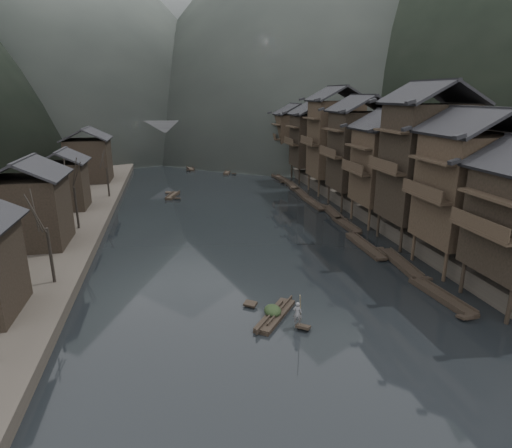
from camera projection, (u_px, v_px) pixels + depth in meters
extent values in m
plane|color=black|center=(267.00, 278.00, 35.89)|extent=(300.00, 300.00, 0.00)
cube|color=#2D2823|center=(403.00, 172.00, 79.71)|extent=(40.00, 200.00, 1.80)
cylinder|color=black|center=(509.00, 306.00, 28.42)|extent=(0.30, 0.30, 2.90)
cylinder|color=black|center=(463.00, 277.00, 32.92)|extent=(0.30, 0.30, 2.90)
cylinder|color=black|center=(494.00, 274.00, 33.44)|extent=(0.30, 0.30, 2.90)
cube|color=black|center=(483.00, 231.00, 29.17)|extent=(1.20, 5.70, 0.25)
cylinder|color=black|center=(445.00, 266.00, 34.98)|extent=(0.30, 0.30, 2.90)
cylinder|color=black|center=(413.00, 247.00, 39.49)|extent=(0.30, 0.30, 2.90)
cylinder|color=black|center=(475.00, 264.00, 35.50)|extent=(0.30, 0.30, 2.90)
cylinder|color=black|center=(440.00, 245.00, 40.00)|extent=(0.30, 0.30, 2.90)
cube|color=black|center=(470.00, 189.00, 36.12)|extent=(7.00, 6.00, 9.06)
cube|color=black|center=(426.00, 196.00, 35.50)|extent=(1.20, 5.70, 0.25)
cylinder|color=black|center=(401.00, 239.00, 41.55)|extent=(0.30, 0.30, 2.90)
cylinder|color=black|center=(378.00, 225.00, 46.05)|extent=(0.30, 0.30, 2.90)
cylinder|color=black|center=(427.00, 237.00, 42.07)|extent=(0.30, 0.30, 2.90)
cylinder|color=black|center=(402.00, 223.00, 46.57)|extent=(0.30, 0.30, 2.90)
cube|color=black|center=(424.00, 163.00, 42.35)|extent=(7.00, 6.00, 11.31)
cube|color=black|center=(387.00, 170.00, 41.77)|extent=(1.20, 5.70, 0.25)
cylinder|color=black|center=(369.00, 219.00, 48.11)|extent=(0.30, 0.30, 2.90)
cylinder|color=black|center=(352.00, 209.00, 52.62)|extent=(0.30, 0.30, 2.90)
cylinder|color=black|center=(392.00, 218.00, 48.63)|extent=(0.30, 0.30, 2.90)
cylinder|color=black|center=(373.00, 207.00, 53.13)|extent=(0.30, 0.30, 2.90)
cube|color=black|center=(389.00, 166.00, 49.34)|extent=(7.00, 6.00, 8.39)
cube|color=black|center=(356.00, 171.00, 48.72)|extent=(1.20, 5.70, 0.25)
cylinder|color=black|center=(342.00, 202.00, 55.62)|extent=(0.30, 0.30, 2.90)
cylinder|color=black|center=(329.00, 194.00, 60.12)|extent=(0.30, 0.30, 2.90)
cylinder|color=black|center=(362.00, 201.00, 56.13)|extent=(0.30, 0.30, 2.90)
cylinder|color=black|center=(347.00, 193.00, 60.63)|extent=(0.30, 0.30, 2.90)
cube|color=black|center=(360.00, 151.00, 56.61)|extent=(7.00, 6.00, 10.00)
cube|color=black|center=(331.00, 155.00, 56.01)|extent=(1.20, 5.70, 0.25)
cylinder|color=black|center=(319.00, 188.00, 64.06)|extent=(0.30, 0.30, 2.90)
cylinder|color=black|center=(309.00, 182.00, 68.56)|extent=(0.30, 0.30, 2.90)
cylinder|color=black|center=(336.00, 187.00, 64.57)|extent=(0.30, 0.30, 2.90)
cylinder|color=black|center=(325.00, 181.00, 69.08)|extent=(0.30, 0.30, 2.90)
cube|color=black|center=(335.00, 139.00, 64.87)|extent=(7.00, 6.00, 11.22)
cube|color=black|center=(310.00, 144.00, 64.29)|extent=(1.20, 5.70, 0.25)
cylinder|color=black|center=(299.00, 176.00, 73.44)|extent=(0.30, 0.30, 2.90)
cylinder|color=black|center=(292.00, 171.00, 77.94)|extent=(0.30, 0.30, 2.90)
cylinder|color=black|center=(315.00, 175.00, 73.95)|extent=(0.30, 0.30, 2.90)
cylinder|color=black|center=(306.00, 171.00, 78.45)|extent=(0.30, 0.30, 2.90)
cube|color=black|center=(313.00, 141.00, 74.61)|extent=(7.00, 6.00, 8.79)
cube|color=black|center=(291.00, 144.00, 73.98)|extent=(1.20, 5.70, 0.25)
cylinder|color=black|center=(282.00, 165.00, 84.69)|extent=(0.30, 0.30, 2.90)
cylinder|color=black|center=(276.00, 161.00, 89.19)|extent=(0.30, 0.30, 2.90)
cylinder|color=black|center=(295.00, 165.00, 85.21)|extent=(0.30, 0.30, 2.90)
cylinder|color=black|center=(289.00, 161.00, 89.71)|extent=(0.30, 0.30, 2.90)
cube|color=black|center=(294.00, 136.00, 85.93)|extent=(7.00, 6.00, 8.29)
cube|color=black|center=(275.00, 138.00, 85.30)|extent=(1.20, 5.70, 0.25)
cube|color=black|center=(31.00, 209.00, 40.11)|extent=(6.00, 6.00, 6.50)
cube|color=black|center=(65.00, 184.00, 53.35)|extent=(5.00, 5.00, 5.80)
cube|color=black|center=(89.00, 159.00, 70.08)|extent=(6.50, 6.50, 6.80)
cylinder|color=black|center=(46.00, 253.00, 32.19)|extent=(0.24, 0.24, 4.35)
cylinder|color=black|center=(81.00, 205.00, 45.52)|extent=(0.24, 0.24, 4.50)
cylinder|color=black|center=(102.00, 181.00, 59.64)|extent=(0.24, 0.24, 4.04)
cube|color=black|center=(441.00, 297.00, 32.27)|extent=(1.70, 6.62, 0.30)
cube|color=black|center=(442.00, 295.00, 32.22)|extent=(1.74, 6.49, 0.10)
cube|color=black|center=(422.00, 278.00, 35.22)|extent=(1.01, 0.89, 0.34)
cube|color=black|center=(465.00, 316.00, 29.25)|extent=(1.01, 0.89, 0.34)
cube|color=black|center=(401.00, 264.00, 38.54)|extent=(1.61, 7.30, 0.30)
cube|color=black|center=(401.00, 262.00, 38.49)|extent=(1.65, 7.16, 0.10)
cube|color=black|center=(380.00, 249.00, 41.71)|extent=(1.00, 0.95, 0.36)
cube|color=black|center=(425.00, 278.00, 35.30)|extent=(1.00, 0.95, 0.36)
cube|color=black|center=(365.00, 247.00, 42.88)|extent=(1.11, 7.19, 0.30)
cube|color=black|center=(365.00, 245.00, 42.82)|extent=(1.16, 7.05, 0.10)
cube|color=black|center=(351.00, 235.00, 46.07)|extent=(0.94, 0.88, 0.36)
cube|color=black|center=(381.00, 258.00, 39.60)|extent=(0.94, 0.88, 0.36)
cube|color=black|center=(346.00, 225.00, 49.80)|extent=(1.25, 6.13, 0.30)
cube|color=black|center=(346.00, 224.00, 49.75)|extent=(1.30, 6.01, 0.10)
cube|color=black|center=(337.00, 217.00, 52.52)|extent=(0.95, 0.78, 0.33)
cube|color=black|center=(356.00, 232.00, 47.00)|extent=(0.95, 0.78, 0.33)
cube|color=black|center=(332.00, 213.00, 55.14)|extent=(1.63, 6.89, 0.30)
cube|color=black|center=(332.00, 211.00, 55.09)|extent=(1.67, 6.76, 0.10)
cube|color=black|center=(321.00, 205.00, 58.11)|extent=(1.00, 0.91, 0.35)
cube|color=black|center=(344.00, 218.00, 52.08)|extent=(1.00, 0.91, 0.35)
cube|color=black|center=(313.00, 204.00, 59.63)|extent=(1.25, 7.06, 0.30)
cube|color=black|center=(314.00, 202.00, 59.58)|extent=(1.30, 6.92, 0.10)
cube|color=black|center=(307.00, 197.00, 62.77)|extent=(0.95, 0.88, 0.35)
cube|color=black|center=(321.00, 209.00, 56.41)|extent=(0.95, 0.88, 0.35)
cube|color=black|center=(300.00, 193.00, 65.99)|extent=(1.55, 6.93, 0.30)
cube|color=black|center=(300.00, 192.00, 65.93)|extent=(1.60, 6.80, 0.10)
cube|color=black|center=(293.00, 188.00, 68.99)|extent=(0.99, 0.90, 0.35)
cube|color=black|center=(308.00, 197.00, 62.90)|extent=(0.99, 0.90, 0.35)
cube|color=black|center=(292.00, 186.00, 71.05)|extent=(1.52, 6.11, 0.30)
cube|color=black|center=(292.00, 185.00, 71.00)|extent=(1.57, 5.99, 0.10)
cube|color=black|center=(286.00, 182.00, 73.69)|extent=(0.99, 0.81, 0.33)
cube|color=black|center=(298.00, 189.00, 68.34)|extent=(0.99, 0.81, 0.33)
cube|color=black|center=(280.00, 179.00, 77.20)|extent=(1.85, 6.98, 0.30)
cube|color=black|center=(280.00, 178.00, 77.15)|extent=(1.89, 6.85, 0.10)
cube|color=black|center=(278.00, 175.00, 80.32)|extent=(1.02, 0.95, 0.35)
cube|color=black|center=(283.00, 181.00, 74.01)|extent=(1.02, 0.95, 0.35)
cube|color=black|center=(273.00, 173.00, 82.70)|extent=(1.20, 6.67, 0.30)
cube|color=black|center=(273.00, 172.00, 82.64)|extent=(1.25, 6.54, 0.10)
cube|color=black|center=(269.00, 170.00, 85.66)|extent=(0.95, 0.83, 0.34)
cube|color=black|center=(277.00, 175.00, 79.65)|extent=(0.95, 0.83, 0.34)
cube|color=black|center=(267.00, 167.00, 89.39)|extent=(1.62, 7.29, 0.30)
cube|color=black|center=(267.00, 166.00, 89.34)|extent=(1.67, 7.15, 0.10)
cube|color=black|center=(263.00, 164.00, 92.55)|extent=(1.00, 0.95, 0.36)
cube|color=black|center=(272.00, 169.00, 86.15)|extent=(1.00, 0.95, 0.36)
cube|color=black|center=(173.00, 196.00, 64.28)|extent=(2.31, 4.64, 0.30)
cube|color=black|center=(173.00, 195.00, 64.22)|extent=(2.33, 4.57, 0.10)
cube|color=black|center=(168.00, 192.00, 66.07)|extent=(0.98, 0.80, 0.29)
cube|color=black|center=(177.00, 198.00, 62.40)|extent=(0.98, 0.80, 0.29)
cube|color=black|center=(228.00, 172.00, 84.23)|extent=(2.58, 5.97, 0.30)
cube|color=black|center=(228.00, 171.00, 84.18)|extent=(2.60, 5.87, 0.10)
cube|color=black|center=(222.00, 169.00, 86.61)|extent=(1.02, 0.94, 0.32)
cube|color=black|center=(234.00, 173.00, 81.77)|extent=(1.02, 0.94, 0.32)
cube|color=black|center=(190.00, 168.00, 88.15)|extent=(1.74, 5.90, 0.30)
cube|color=black|center=(190.00, 167.00, 88.10)|extent=(1.77, 5.79, 0.10)
cube|color=black|center=(191.00, 165.00, 90.78)|extent=(0.94, 0.82, 0.32)
cube|color=black|center=(188.00, 170.00, 85.44)|extent=(0.94, 0.82, 0.32)
cube|color=#4C4C4F|center=(200.00, 127.00, 101.31)|extent=(40.00, 6.00, 1.60)
cube|color=#4C4C4F|center=(201.00, 123.00, 98.40)|extent=(40.00, 0.50, 1.00)
cube|color=#4C4C4F|center=(199.00, 121.00, 103.46)|extent=(40.00, 0.50, 1.00)
cube|color=#4C4C4F|center=(141.00, 146.00, 99.84)|extent=(3.20, 6.00, 6.40)
cube|color=#4C4C4F|center=(182.00, 145.00, 101.63)|extent=(3.20, 6.00, 6.40)
cube|color=#4C4C4F|center=(220.00, 144.00, 103.32)|extent=(3.20, 6.00, 6.40)
cube|color=#4C4C4F|center=(258.00, 143.00, 105.10)|extent=(3.20, 6.00, 6.40)
cube|color=black|center=(275.00, 316.00, 29.55)|extent=(3.79, 4.61, 0.30)
cube|color=black|center=(275.00, 313.00, 29.49)|extent=(3.77, 4.56, 0.10)
cube|color=black|center=(250.00, 303.00, 31.03)|extent=(1.10, 1.04, 0.30)
cube|color=black|center=(303.00, 326.00, 27.98)|extent=(1.10, 1.04, 0.30)
ellipsoid|color=black|center=(273.00, 306.00, 29.52)|extent=(1.18, 1.54, 0.71)
imported|color=#5E5E60|center=(297.00, 310.00, 28.02)|extent=(0.69, 0.58, 1.63)
cylinder|color=#8C7A51|center=(302.00, 275.00, 27.34)|extent=(0.95, 2.41, 3.27)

